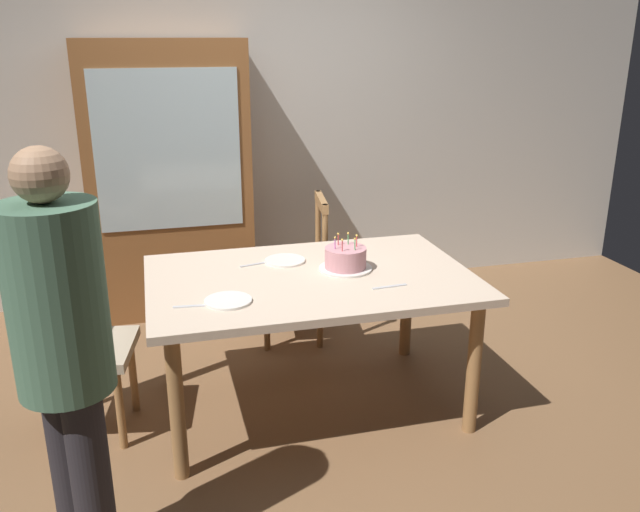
# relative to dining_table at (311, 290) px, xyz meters

# --- Properties ---
(ground) EXTENTS (6.40, 6.40, 0.00)m
(ground) POSITION_rel_dining_table_xyz_m (0.00, 0.00, -0.67)
(ground) COLOR brown
(back_wall) EXTENTS (6.40, 0.10, 2.60)m
(back_wall) POSITION_rel_dining_table_xyz_m (0.00, 1.85, 0.63)
(back_wall) COLOR beige
(back_wall) RESTS_ON ground
(dining_table) EXTENTS (1.64, 1.08, 0.75)m
(dining_table) POSITION_rel_dining_table_xyz_m (0.00, 0.00, 0.00)
(dining_table) COLOR beige
(dining_table) RESTS_ON ground
(birthday_cake) EXTENTS (0.28, 0.28, 0.19)m
(birthday_cake) POSITION_rel_dining_table_xyz_m (0.20, 0.04, 0.14)
(birthday_cake) COLOR silver
(birthday_cake) RESTS_ON dining_table
(plate_near_celebrant) EXTENTS (0.22, 0.22, 0.01)m
(plate_near_celebrant) POSITION_rel_dining_table_xyz_m (-0.45, -0.24, 0.09)
(plate_near_celebrant) COLOR white
(plate_near_celebrant) RESTS_ON dining_table
(plate_far_side) EXTENTS (0.22, 0.22, 0.01)m
(plate_far_side) POSITION_rel_dining_table_xyz_m (-0.08, 0.24, 0.09)
(plate_far_side) COLOR white
(plate_far_side) RESTS_ON dining_table
(fork_near_celebrant) EXTENTS (0.18, 0.03, 0.01)m
(fork_near_celebrant) POSITION_rel_dining_table_xyz_m (-0.61, -0.26, 0.09)
(fork_near_celebrant) COLOR silver
(fork_near_celebrant) RESTS_ON dining_table
(fork_far_side) EXTENTS (0.18, 0.06, 0.01)m
(fork_far_side) POSITION_rel_dining_table_xyz_m (-0.24, 0.24, 0.09)
(fork_far_side) COLOR silver
(fork_far_side) RESTS_ON dining_table
(fork_near_guest) EXTENTS (0.18, 0.03, 0.01)m
(fork_near_guest) POSITION_rel_dining_table_xyz_m (0.33, -0.26, 0.09)
(fork_near_guest) COLOR silver
(fork_near_guest) RESTS_ON dining_table
(chair_spindle_back) EXTENTS (0.50, 0.50, 0.95)m
(chair_spindle_back) POSITION_rel_dining_table_xyz_m (0.11, 0.86, -0.21)
(chair_spindle_back) COLOR #9E7042
(chair_spindle_back) RESTS_ON ground
(chair_upholstered) EXTENTS (0.51, 0.51, 0.95)m
(chair_upholstered) POSITION_rel_dining_table_xyz_m (-1.21, 0.07, -0.14)
(chair_upholstered) COLOR tan
(chair_upholstered) RESTS_ON ground
(person_celebrant) EXTENTS (0.32, 0.32, 1.60)m
(person_celebrant) POSITION_rel_dining_table_xyz_m (-1.08, -0.92, 0.24)
(person_celebrant) COLOR #262328
(person_celebrant) RESTS_ON ground
(china_cabinet) EXTENTS (1.10, 0.45, 1.90)m
(china_cabinet) POSITION_rel_dining_table_xyz_m (-0.62, 1.56, 0.28)
(china_cabinet) COLOR brown
(china_cabinet) RESTS_ON ground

